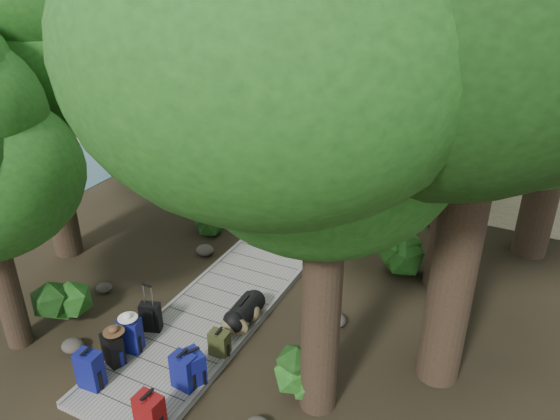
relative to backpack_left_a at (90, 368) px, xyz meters
The scene contains 47 objects.
ground 4.50m from the backpack_left_a, 80.32° to the left, with size 120.00×120.00×0.00m, color #302718.
sand_beach 20.43m from the backpack_left_a, 87.89° to the left, with size 40.00×22.00×0.02m, color #CBB389.
water_bay 42.91m from the backpack_left_a, 136.74° to the left, with size 50.00×60.00×0.02m, color #26474F.
distant_hill 65.48m from the backpack_left_a, 126.83° to the left, with size 32.00×16.00×12.00m, color black.
boardwalk 5.48m from the backpack_left_a, 82.09° to the left, with size 2.00×12.00×0.12m, color gray.
backpack_left_a is the anchor object (origin of this frame).
backpack_left_b 0.61m from the backpack_left_a, 94.13° to the left, with size 0.38×0.27×0.70m, color black, non-canonical shape.
backpack_left_c 1.03m from the backpack_left_a, 89.93° to the left, with size 0.41×0.29×0.75m, color navy, non-canonical shape.
backpack_right_a 1.56m from the backpack_left_a, 11.35° to the right, with size 0.43×0.30×0.77m, color maroon, non-canonical shape.
backpack_right_b 1.61m from the backpack_left_a, 26.22° to the left, with size 0.41×0.29×0.74m, color navy, non-canonical shape.
backpack_right_c 1.76m from the backpack_left_a, 30.00° to the left, with size 0.41×0.29×0.70m, color navy, non-canonical shape.
backpack_right_d 2.28m from the backpack_left_a, 47.14° to the left, with size 0.36×0.26×0.55m, color #393C18, non-canonical shape.
duffel_right_khaki 2.95m from the backpack_left_a, 59.33° to the left, with size 0.38×0.56×0.38m, color olive, non-canonical shape.
duffel_right_black 3.11m from the backpack_left_a, 61.68° to the left, with size 0.48×0.76×0.48m, color black, non-canonical shape.
suitcase_on_boardwalk 1.67m from the backpack_left_a, 91.21° to the left, with size 0.39×0.22×0.61m, color black, non-canonical shape.
lone_suitcase_on_sand 12.37m from the backpack_left_a, 85.54° to the left, with size 0.38×0.22×0.60m, color black, non-canonical shape.
hat_brown 0.74m from the backpack_left_a, 89.41° to the left, with size 0.39×0.39×0.12m, color #51351E, non-canonical shape.
hat_white 1.09m from the backpack_left_a, 88.76° to the left, with size 0.36×0.36×0.12m, color silver, non-canonical shape.
kayak 14.60m from the backpack_left_a, 97.98° to the left, with size 0.69×3.14×0.31m, color #B40F1D.
sun_lounger 14.66m from the backpack_left_a, 74.80° to the left, with size 0.57×1.77×0.57m, color silver, non-canonical shape.
tree_right_a 5.50m from the backpack_left_a, 22.44° to the left, with size 5.28×5.28×8.80m, color black, non-canonical shape.
tree_right_b 7.78m from the backpack_left_a, 30.41° to the left, with size 5.97×5.97×10.67m, color black, non-canonical shape.
tree_right_c 8.51m from the backpack_left_a, 52.29° to the left, with size 5.06×5.06×8.77m, color black, non-canonical shape.
tree_right_e 12.88m from the backpack_left_a, 67.46° to the left, with size 5.41×5.41×9.74m, color black, non-canonical shape.
tree_left_b 6.62m from the backpack_left_a, 140.06° to the left, with size 5.25×5.25×9.45m, color black, non-canonical shape.
tree_left_c 8.71m from the backpack_left_a, 110.76° to the left, with size 4.20×4.20×7.30m, color black, non-canonical shape.
tree_back_a 19.82m from the backpack_left_a, 91.43° to the left, with size 4.81×4.81×8.33m, color black, non-canonical shape.
tree_back_b 21.57m from the backpack_left_a, 83.70° to the left, with size 4.91×4.91×8.76m, color black, non-canonical shape.
tree_back_c 20.64m from the backpack_left_a, 74.21° to the left, with size 5.39×5.39×9.70m, color black, non-canonical shape.
tree_back_d 20.40m from the backpack_left_a, 102.88° to the left, with size 4.81×4.81×8.01m, color black, non-canonical shape.
palm_right_a 11.87m from the backpack_left_a, 68.91° to the left, with size 3.97×3.97×6.76m, color #144413, non-canonical shape.
palm_right_b 16.90m from the backpack_left_a, 71.36° to the left, with size 4.58×4.58×8.85m, color #144413, non-canonical shape.
palm_right_c 17.65m from the backpack_left_a, 79.48° to the left, with size 3.84×3.84×6.10m, color #144413, non-canonical shape.
palm_left_a 12.58m from the backpack_left_a, 109.85° to the left, with size 4.96×4.96×7.88m, color #144413, non-canonical shape.
rock_left_a 1.30m from the backpack_left_a, 151.17° to the left, with size 0.43×0.39×0.24m, color #4C473F, non-canonical shape.
rock_left_b 3.06m from the backpack_left_a, 129.23° to the left, with size 0.36×0.33×0.20m, color #4C473F, non-canonical shape.
rock_left_c 4.77m from the backpack_left_a, 99.56° to the left, with size 0.45×0.40×0.25m, color #4C473F, non-canonical shape.
rock_left_d 7.10m from the backpack_left_a, 101.36° to the left, with size 0.26×0.24×0.14m, color #4C473F, non-canonical shape.
rock_right_b 4.73m from the backpack_left_a, 48.79° to the left, with size 0.47×0.42×0.26m, color #4C473F, non-canonical shape.
rock_right_c 6.81m from the backpack_left_a, 69.19° to the left, with size 0.34×0.31×0.19m, color #4C473F, non-canonical shape.
rock_right_d 9.63m from the backpack_left_a, 65.82° to the left, with size 0.54×0.48×0.29m, color #4C473F, non-canonical shape.
shrub_left_a 2.16m from the backpack_left_a, 146.84° to the left, with size 1.11×1.11×1.00m, color #1A4A16, non-canonical shape.
shrub_left_b 5.84m from the backpack_left_a, 102.31° to the left, with size 0.85×0.85×0.77m, color #1A4A16, non-canonical shape.
shrub_left_c 8.93m from the backpack_left_a, 102.21° to the left, with size 1.14×1.14×1.03m, color #1A4A16, non-canonical shape.
shrub_right_a 3.61m from the backpack_left_a, 25.17° to the left, with size 1.02×1.02×0.91m, color #1A4A16, non-canonical shape.
shrub_right_b 7.27m from the backpack_left_a, 60.14° to the left, with size 1.11×1.11×1.00m, color #1A4A16, non-canonical shape.
shrub_right_c 10.72m from the backpack_left_a, 74.33° to the left, with size 0.93×0.93×0.84m, color #1A4A16, non-canonical shape.
Camera 1 is at (5.32, -9.30, 7.10)m, focal length 35.00 mm.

